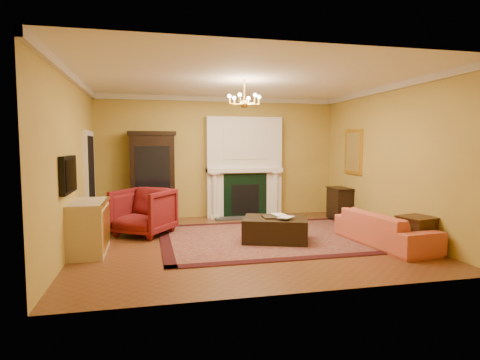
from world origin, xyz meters
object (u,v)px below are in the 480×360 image
object	(u,v)px
wingback_armchair	(144,210)
leather_ottoman	(275,229)
coral_sofa	(385,223)
end_table	(417,234)
china_cabinet	(153,178)
commode	(89,227)
pedestal_table	(114,213)
console_table	(339,204)

from	to	relation	value
wingback_armchair	leather_ottoman	xyz separation A→B (m)	(2.41, -1.11, -0.28)
coral_sofa	end_table	bearing A→B (deg)	-153.64
china_cabinet	leather_ottoman	xyz separation A→B (m)	(2.21, -2.66, -0.78)
wingback_armchair	commode	world-z (taller)	wingback_armchair
pedestal_table	commode	bearing A→B (deg)	-100.54
wingback_armchair	end_table	size ratio (longest dim) A/B	1.83
coral_sofa	end_table	world-z (taller)	coral_sofa
pedestal_table	end_table	size ratio (longest dim) A/B	1.27
china_cabinet	coral_sofa	world-z (taller)	china_cabinet
console_table	end_table	bearing A→B (deg)	-89.97
coral_sofa	console_table	xyz separation A→B (m)	(0.37, 2.52, -0.03)
wingback_armchair	leather_ottoman	world-z (taller)	wingback_armchair
pedestal_table	end_table	bearing A→B (deg)	-26.88
pedestal_table	end_table	xyz separation A→B (m)	(5.17, -2.62, -0.13)
wingback_armchair	end_table	distance (m)	5.11
china_cabinet	wingback_armchair	xyz separation A→B (m)	(-0.20, -1.55, -0.50)
end_table	console_table	distance (m)	3.00
wingback_armchair	end_table	bearing A→B (deg)	7.40
console_table	wingback_armchair	bearing A→B (deg)	-169.77
end_table	leather_ottoman	world-z (taller)	end_table
china_cabinet	end_table	bearing A→B (deg)	-40.43
pedestal_table	console_table	bearing A→B (deg)	4.16
commode	leather_ottoman	size ratio (longest dim) A/B	1.00
console_table	leather_ottoman	size ratio (longest dim) A/B	0.64
commode	coral_sofa	bearing A→B (deg)	-6.94
leather_ottoman	coral_sofa	bearing A→B (deg)	-0.29
wingback_armchair	commode	xyz separation A→B (m)	(-0.88, -1.17, -0.08)
wingback_armchair	leather_ottoman	bearing A→B (deg)	8.99
china_cabinet	leather_ottoman	bearing A→B (deg)	-49.64
commode	leather_ottoman	world-z (taller)	commode
wingback_armchair	commode	size ratio (longest dim) A/B	0.88
wingback_armchair	leather_ottoman	size ratio (longest dim) A/B	0.88
commode	console_table	world-z (taller)	commode
commode	coral_sofa	distance (m)	5.18
coral_sofa	china_cabinet	bearing A→B (deg)	44.32
pedestal_table	end_table	distance (m)	5.79
commode	china_cabinet	bearing A→B (deg)	68.23
commode	coral_sofa	world-z (taller)	commode
china_cabinet	coral_sofa	bearing A→B (deg)	-38.69
coral_sofa	leather_ottoman	xyz separation A→B (m)	(-1.86, 0.67, -0.17)
end_table	wingback_armchair	bearing A→B (deg)	153.68
pedestal_table	leather_ottoman	size ratio (longest dim) A/B	0.61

